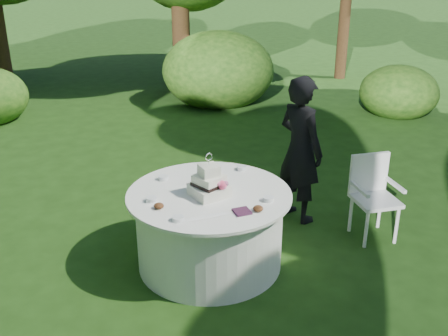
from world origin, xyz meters
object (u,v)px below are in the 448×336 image
(guest, at_px, (300,150))
(chair, at_px, (373,190))
(table, at_px, (210,228))
(napkins, at_px, (242,211))
(cake, at_px, (210,184))

(guest, relative_size, chair, 1.86)
(guest, bearing_deg, table, 97.94)
(table, bearing_deg, napkins, -74.56)
(napkins, xyz_separation_m, chair, (1.68, 0.40, -0.26))
(cake, xyz_separation_m, chair, (1.83, -0.02, -0.36))
(napkins, distance_m, table, 0.63)
(cake, bearing_deg, guest, 25.28)
(cake, bearing_deg, chair, -0.77)
(table, bearing_deg, guest, 23.57)
(napkins, bearing_deg, guest, 42.15)
(guest, distance_m, cake, 1.42)
(table, distance_m, chair, 1.82)
(guest, bearing_deg, napkins, 116.53)
(chair, bearing_deg, napkins, -166.59)
(napkins, distance_m, guest, 1.54)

